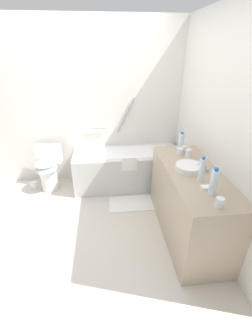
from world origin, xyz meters
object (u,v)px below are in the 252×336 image
Objects in this scene: sink_basin at (189,167)px; drinking_glass_3 at (184,149)px; bathtub at (127,167)px; drinking_glass_0 at (220,203)px; water_bottle_0 at (181,141)px; drinking_glass_2 at (180,151)px; water_bottle_1 at (214,182)px; drinking_glass_1 at (189,153)px; bath_mat at (131,203)px; toilet_paper_roll at (34,185)px; water_bottle_2 at (202,170)px; soap_dish at (206,187)px; toilet at (48,168)px; sink_faucet at (204,167)px.

sink_basin is 0.48m from drinking_glass_3.
drinking_glass_0 is at bearing -72.02° from bathtub.
drinking_glass_2 is at bearing -111.45° from water_bottle_0.
water_bottle_1 is at bearing -84.33° from sink_basin.
drinking_glass_1 reaches higher than drinking_glass_0.
toilet_paper_roll is at bearing 159.06° from bath_mat.
water_bottle_2 reaches higher than bath_mat.
water_bottle_2 is 0.40× the size of bath_mat.
bath_mat is at bearing 179.87° from water_bottle_0.
water_bottle_1 is at bearing -69.19° from bathtub.
water_bottle_0 is 0.18m from drinking_glass_2.
drinking_glass_0 reaches higher than toilet_paper_roll.
drinking_glass_2 is at bearing 89.44° from drinking_glass_0.
drinking_glass_3 is at bearing 85.26° from soap_dish.
drinking_glass_2 is at bearing 85.76° from sink_basin.
water_bottle_2 is 3.24× the size of drinking_glass_2.
bathtub is at bearing 93.12° from toilet.
toilet_paper_roll is (-2.15, 0.58, -0.89)m from water_bottle_0.
water_bottle_1 reaches higher than drinking_glass_2.
drinking_glass_0 is at bearing -90.56° from drinking_glass_2.
water_bottle_2 reaches higher than soap_dish.
bath_mat is at bearing -89.09° from bathtub.
water_bottle_2 is (-0.06, -0.79, 0.01)m from water_bottle_0.
water_bottle_1 is 0.15m from soap_dish.
drinking_glass_0 is (-0.07, -1.22, -0.06)m from water_bottle_0.
sink_faucet is 0.39m from soap_dish.
water_bottle_0 reaches higher than drinking_glass_3.
sink_faucet reaches higher than toilet_paper_roll.
water_bottle_2 is at bearing 88.06° from drinking_glass_0.
water_bottle_2 reaches higher than water_bottle_0.
bathtub is 1.08m from drinking_glass_3.
toilet is 3.03× the size of water_bottle_0.
bathtub reaches higher than water_bottle_0.
drinking_glass_0 is 2.88m from toilet_paper_roll.
drinking_glass_2 is 0.10m from drinking_glass_3.
water_bottle_1 reaches higher than drinking_glass_1.
bathtub is at bearing 129.79° from drinking_glass_2.
water_bottle_2 is at bearing 57.08° from toilet.
toilet_paper_roll is at bearing 146.72° from water_bottle_2.
bathtub is 1.68m from soap_dish.
bathtub is at bearing 110.81° from water_bottle_1.
water_bottle_1 is 0.24m from water_bottle_2.
sink_basin reaches higher than bath_mat.
water_bottle_1 is 1.02× the size of water_bottle_2.
water_bottle_2 reaches higher than drinking_glass_3.
bathtub is 21.78× the size of drinking_glass_3.
sink_basin is at bearing 98.77° from water_bottle_2.
toilet is 2.18m from sink_basin.
drinking_glass_1 is 0.16m from drinking_glass_3.
sink_basin is at bearing 95.67° from water_bottle_1.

